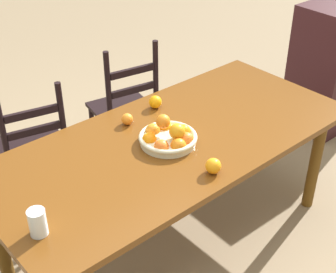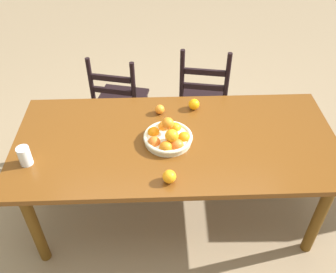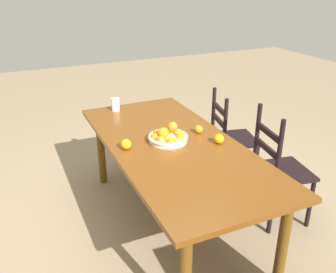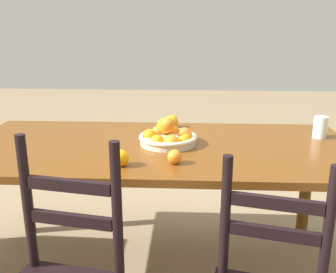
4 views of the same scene
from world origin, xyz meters
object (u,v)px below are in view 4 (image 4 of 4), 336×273
object	(u,v)px
fruit_bowl	(168,137)
drinking_glass	(320,127)
dining_table	(158,159)
orange_loose_0	(175,157)
orange_loose_2	(121,158)
orange_loose_1	(172,121)

from	to	relation	value
fruit_bowl	drinking_glass	xyz separation A→B (m)	(-0.82, -0.15, 0.02)
dining_table	fruit_bowl	world-z (taller)	fruit_bowl
dining_table	orange_loose_0	xyz separation A→B (m)	(-0.09, 0.27, 0.11)
orange_loose_0	orange_loose_2	xyz separation A→B (m)	(0.23, 0.04, 0.01)
orange_loose_0	drinking_glass	world-z (taller)	drinking_glass
orange_loose_2	drinking_glass	world-z (taller)	drinking_glass
orange_loose_1	dining_table	bearing A→B (deg)	80.90
orange_loose_0	dining_table	bearing A→B (deg)	-70.67
orange_loose_0	drinking_glass	distance (m)	0.90
dining_table	orange_loose_2	distance (m)	0.36
orange_loose_0	orange_loose_2	bearing A→B (deg)	10.03
orange_loose_2	orange_loose_1	bearing A→B (deg)	-106.50
dining_table	drinking_glass	size ratio (longest dim) A/B	17.05
dining_table	drinking_glass	bearing A→B (deg)	-168.60
orange_loose_1	orange_loose_2	size ratio (longest dim) A/B	1.01
orange_loose_0	orange_loose_1	distance (m)	0.62
dining_table	fruit_bowl	bearing A→B (deg)	-156.20
orange_loose_2	drinking_glass	bearing A→B (deg)	-154.29
orange_loose_2	drinking_glass	size ratio (longest dim) A/B	0.63
orange_loose_1	drinking_glass	world-z (taller)	drinking_glass
orange_loose_1	orange_loose_0	bearing A→B (deg)	93.63
dining_table	orange_loose_2	world-z (taller)	orange_loose_2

